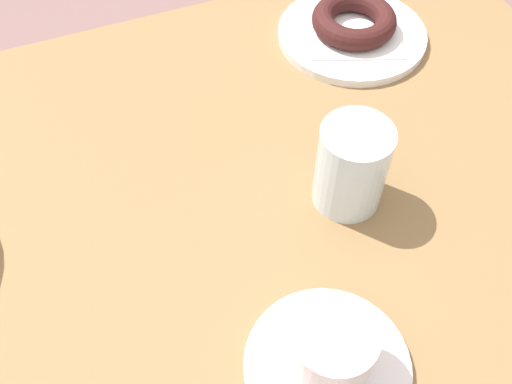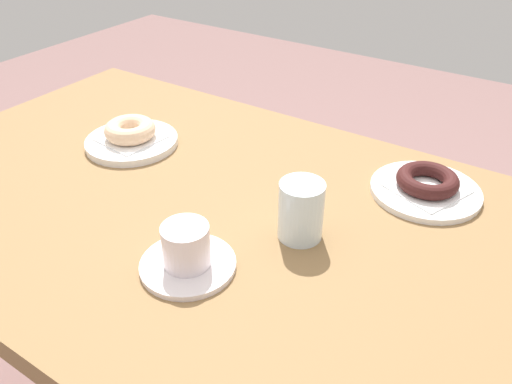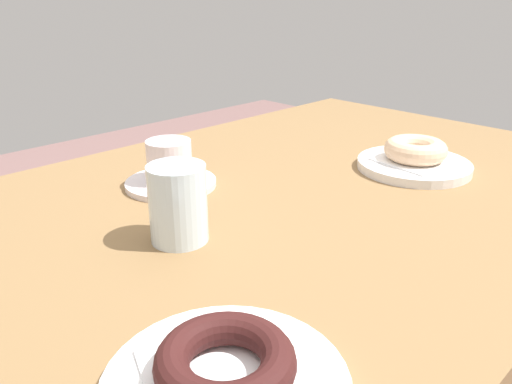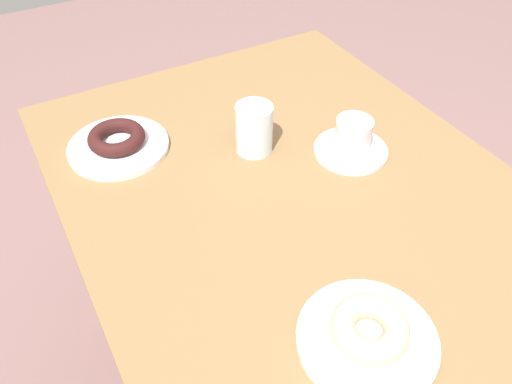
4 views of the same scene
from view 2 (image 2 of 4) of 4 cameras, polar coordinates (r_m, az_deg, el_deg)
name	(u,v)px [view 2 (image 2 of 4)]	position (r m, az deg, el deg)	size (l,w,h in m)	color
table	(190,230)	(1.01, -7.33, -4.24)	(1.23, 0.80, 0.74)	olive
plate_chocolate_ring	(425,191)	(1.00, 18.28, 0.15)	(0.20, 0.20, 0.01)	white
napkin_chocolate_ring	(426,187)	(1.00, 18.36, 0.50)	(0.12, 0.12, 0.00)	white
donut_chocolate_ring	(428,180)	(0.99, 18.52, 1.27)	(0.11, 0.11, 0.03)	#391615
plate_sugar_ring	(132,142)	(1.15, -13.62, 5.44)	(0.20, 0.20, 0.02)	white
napkin_sugar_ring	(131,138)	(1.14, -13.69, 5.86)	(0.12, 0.12, 0.00)	white
donut_sugar_ring	(130,130)	(1.13, -13.82, 6.73)	(0.11, 0.11, 0.04)	beige
water_glass	(301,211)	(0.83, 5.02, -2.06)	(0.07, 0.07, 0.10)	silver
coffee_cup	(187,252)	(0.78, -7.69, -6.63)	(0.15, 0.15, 0.08)	silver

